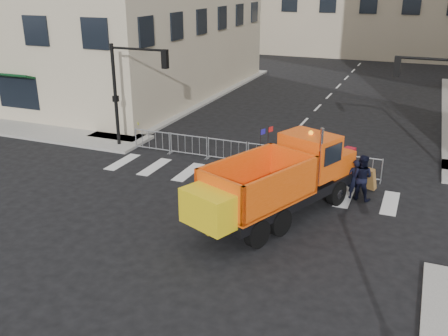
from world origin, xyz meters
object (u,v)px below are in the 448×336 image
at_px(cop_c, 335,161).
at_px(newspaper_box, 349,159).
at_px(cop_a, 355,179).
at_px(plow_truck, 277,180).
at_px(worker, 129,120).
at_px(cop_b, 361,177).

distance_m(cop_c, newspaper_box, 1.24).
height_order(cop_a, newspaper_box, cop_a).
relative_size(plow_truck, cop_c, 4.84).
xyz_separation_m(cop_c, worker, (-12.01, 2.32, 0.03)).
xyz_separation_m(cop_a, newspaper_box, (-0.67, 2.70, -0.14)).
bearing_deg(newspaper_box, cop_a, -58.01).
xyz_separation_m(worker, newspaper_box, (12.44, -1.19, -0.27)).
bearing_deg(cop_c, cop_a, 81.87).
bearing_deg(worker, plow_truck, -53.70).
distance_m(plow_truck, cop_c, 4.70).
xyz_separation_m(cop_a, worker, (-13.11, 3.89, 0.13)).
height_order(plow_truck, cop_b, plow_truck).
xyz_separation_m(cop_b, cop_c, (-1.34, 1.55, -0.01)).
bearing_deg(cop_b, worker, -6.92).
height_order(cop_c, newspaper_box, cop_c).
bearing_deg(worker, cop_b, -37.45).
bearing_deg(worker, cop_c, -32.20).
height_order(cop_a, cop_b, cop_b).
height_order(plow_truck, cop_c, plow_truck).
bearing_deg(plow_truck, worker, 80.30).
bearing_deg(plow_truck, cop_c, 6.21).
relative_size(cop_c, worker, 1.14).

